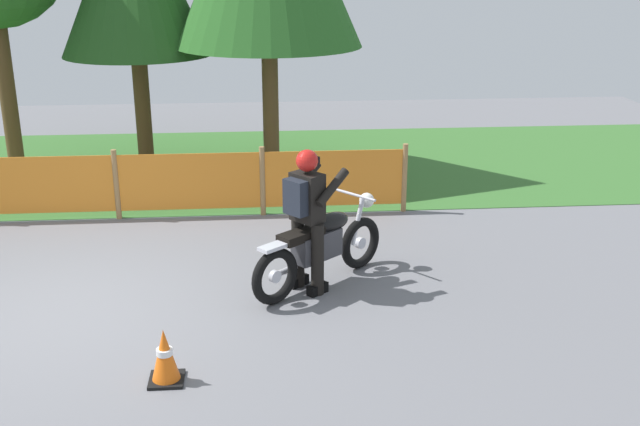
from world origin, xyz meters
name	(u,v)px	position (x,y,z in m)	size (l,w,h in m)	color
ground	(75,308)	(0.00, 0.00, -0.01)	(24.00, 24.00, 0.02)	slate
grass_verge	(145,168)	(0.00, 5.77, 0.01)	(24.00, 5.56, 0.01)	#386B2D
barrier_fence	(116,184)	(0.00, 2.99, 0.54)	(8.62, 0.08, 1.05)	#997547
motorcycle_lead	(321,246)	(2.79, 0.41, 0.48)	(1.66, 1.46, 0.99)	black
rider_lead	(307,213)	(2.62, 0.26, 0.95)	(0.78, 0.75, 1.69)	black
traffic_cone	(165,356)	(1.19, -1.63, 0.26)	(0.32, 0.32, 0.53)	black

